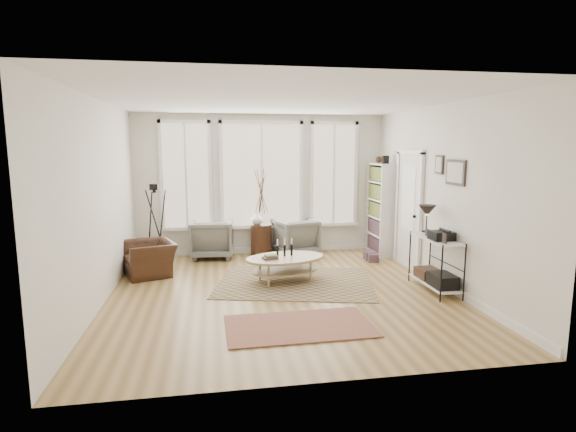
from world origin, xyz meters
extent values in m
plane|color=#A6834D|center=(0.00, 0.00, 0.00)|extent=(5.50, 5.50, 0.00)
plane|color=white|center=(0.00, 0.00, 2.90)|extent=(5.50, 5.50, 0.00)
cube|color=silver|center=(0.00, 2.75, 1.45)|extent=(5.20, 0.04, 2.90)
cube|color=silver|center=(0.00, -2.75, 1.45)|extent=(5.20, 0.04, 2.90)
cube|color=silver|center=(-2.60, 0.00, 1.45)|extent=(0.04, 5.50, 2.90)
cube|color=silver|center=(2.60, 0.00, 1.45)|extent=(0.04, 5.50, 2.90)
cube|color=white|center=(0.00, 2.74, 0.06)|extent=(5.10, 0.04, 0.12)
cube|color=white|center=(2.58, 0.00, 0.06)|extent=(0.03, 5.40, 0.12)
cube|color=tan|center=(0.00, 2.73, 1.65)|extent=(1.60, 0.03, 2.10)
cube|color=tan|center=(-1.55, 2.73, 1.65)|extent=(0.90, 0.03, 2.10)
cube|color=tan|center=(1.55, 2.73, 1.65)|extent=(0.90, 0.03, 2.10)
cube|color=white|center=(0.00, 2.71, 1.65)|extent=(1.74, 0.06, 2.24)
cube|color=white|center=(-1.55, 2.71, 1.65)|extent=(1.04, 0.06, 2.24)
cube|color=white|center=(1.55, 2.71, 1.65)|extent=(1.04, 0.06, 2.24)
cube|color=white|center=(0.00, 2.69, 0.57)|extent=(4.10, 0.12, 0.06)
cube|color=silver|center=(2.58, 1.15, 1.05)|extent=(0.04, 0.88, 2.10)
cube|color=white|center=(2.56, 1.15, 1.30)|extent=(0.01, 0.55, 1.20)
cube|color=white|center=(2.56, 0.66, 1.05)|extent=(0.06, 0.08, 2.18)
cube|color=white|center=(2.56, 1.64, 1.05)|extent=(0.06, 0.08, 2.18)
cube|color=white|center=(2.56, 1.15, 2.14)|extent=(0.06, 1.06, 0.08)
sphere|color=black|center=(2.53, 0.82, 1.00)|extent=(0.06, 0.06, 0.06)
cube|color=white|center=(2.43, 1.81, 0.95)|extent=(0.30, 0.03, 1.90)
cube|color=white|center=(2.43, 2.63, 0.95)|extent=(0.30, 0.03, 1.90)
cube|color=white|center=(2.58, 2.23, 0.95)|extent=(0.02, 0.85, 1.90)
cube|color=white|center=(2.43, 2.23, 0.95)|extent=(0.30, 0.81, 1.90)
cube|color=maroon|center=(2.43, 2.23, 0.95)|extent=(0.24, 0.75, 1.76)
cube|color=black|center=(2.43, 2.02, 1.98)|extent=(0.12, 0.10, 0.16)
sphere|color=#361E12|center=(2.43, 2.38, 1.97)|extent=(0.14, 0.14, 0.14)
cube|color=white|center=(2.38, -0.30, 0.12)|extent=(0.37, 1.07, 0.03)
cube|color=white|center=(2.38, -0.30, 0.82)|extent=(0.37, 1.07, 0.02)
cylinder|color=black|center=(2.20, -0.83, 0.42)|extent=(0.02, 0.02, 0.85)
cylinder|color=black|center=(2.56, -0.83, 0.42)|extent=(0.02, 0.02, 0.85)
cylinder|color=black|center=(2.20, 0.23, 0.42)|extent=(0.02, 0.02, 0.85)
cylinder|color=black|center=(2.56, 0.23, 0.42)|extent=(0.02, 0.02, 0.85)
cylinder|color=black|center=(2.38, 0.05, 0.88)|extent=(0.14, 0.14, 0.02)
cylinder|color=black|center=(2.38, 0.05, 1.01)|extent=(0.02, 0.02, 0.30)
cone|color=black|center=(2.38, 0.05, 1.21)|extent=(0.28, 0.28, 0.18)
cube|color=black|center=(2.38, -0.45, 0.91)|extent=(0.32, 0.30, 0.13)
cube|color=black|center=(2.38, -0.55, 0.23)|extent=(0.32, 0.45, 0.20)
cube|color=#361E12|center=(2.38, -0.08, 0.21)|extent=(0.32, 0.40, 0.16)
cube|color=black|center=(2.28, -0.72, 0.91)|extent=(0.02, 0.10, 0.14)
cube|color=black|center=(2.28, -0.18, 0.91)|extent=(0.02, 0.10, 0.12)
cube|color=black|center=(2.58, -0.40, 1.85)|extent=(0.03, 0.52, 0.38)
cube|color=silver|center=(2.56, -0.40, 1.85)|extent=(0.01, 0.44, 0.30)
cube|color=black|center=(2.58, 0.10, 1.95)|extent=(0.03, 0.24, 0.30)
cube|color=silver|center=(2.56, 0.10, 1.95)|extent=(0.01, 0.18, 0.24)
cube|color=brown|center=(0.30, 0.45, 0.01)|extent=(2.88, 2.41, 0.01)
cube|color=maroon|center=(0.01, -1.39, 0.01)|extent=(1.85, 1.05, 0.01)
ellipsoid|color=tan|center=(0.14, 0.54, 0.19)|extent=(1.28, 0.96, 0.03)
ellipsoid|color=tan|center=(0.14, 0.54, 0.40)|extent=(1.49, 1.13, 0.04)
cylinder|color=tan|center=(-0.23, 0.33, 0.19)|extent=(0.04, 0.04, 0.38)
cylinder|color=tan|center=(0.51, 0.33, 0.19)|extent=(0.04, 0.04, 0.38)
cylinder|color=tan|center=(-0.23, 0.76, 0.19)|extent=(0.04, 0.04, 0.38)
cylinder|color=tan|center=(0.51, 0.76, 0.19)|extent=(0.04, 0.04, 0.38)
cylinder|color=black|center=(0.01, 0.60, 0.52)|extent=(0.04, 0.04, 0.19)
cylinder|color=black|center=(0.14, 0.60, 0.52)|extent=(0.04, 0.04, 0.19)
cylinder|color=black|center=(0.27, 0.60, 0.52)|extent=(0.04, 0.04, 0.19)
cube|color=#294F28|center=(-0.11, 0.45, 0.46)|extent=(0.23, 0.17, 0.06)
imported|color=slate|center=(-1.05, 2.45, 0.39)|extent=(0.90, 0.92, 0.78)
imported|color=slate|center=(0.67, 2.45, 0.37)|extent=(0.99, 1.01, 0.75)
cylinder|color=#361E12|center=(-0.05, 2.45, 0.33)|extent=(0.44, 0.44, 0.65)
imported|color=silver|center=(-0.14, 2.45, 0.78)|extent=(0.25, 0.25, 0.25)
imported|color=#361E12|center=(-2.15, 1.35, 0.29)|extent=(1.13, 1.06, 0.59)
cylinder|color=black|center=(-2.10, 2.06, 1.41)|extent=(0.07, 0.07, 0.07)
cube|color=black|center=(-2.10, 2.06, 1.49)|extent=(0.17, 0.13, 0.11)
cylinder|color=black|center=(-2.10, 1.98, 1.49)|extent=(0.07, 0.09, 0.07)
cube|color=maroon|center=(2.05, 1.73, 0.09)|extent=(0.23, 0.28, 0.17)
cube|color=maroon|center=(2.05, 1.57, 0.08)|extent=(0.23, 0.27, 0.16)
camera|label=1|loc=(-1.01, -6.63, 2.22)|focal=28.00mm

